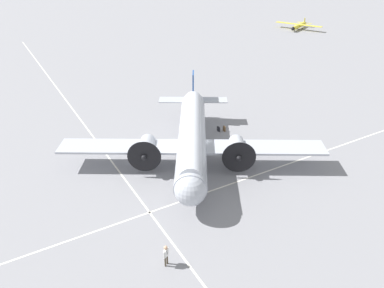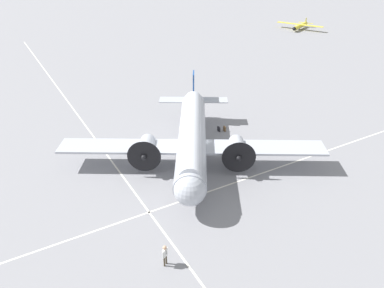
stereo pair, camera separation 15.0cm
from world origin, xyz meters
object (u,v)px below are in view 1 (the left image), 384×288
Objects in this scene: suitcase_upright_spare at (224,129)px; crew_foreground at (166,253)px; airliner_main at (192,138)px; suitcase_near_door at (218,129)px; light_aircraft_distant at (299,26)px.

crew_foreground is at bearing 134.94° from suitcase_upright_spare.
airliner_main is 13.51m from crew_foreground.
suitcase_near_door is at bearing 156.49° from airliner_main.
airliner_main is 7.92m from suitcase_upright_spare.
airliner_main reaches higher than crew_foreground.
light_aircraft_distant is (40.42, -53.07, -1.70)m from airliner_main.
suitcase_upright_spare is at bearing 151.89° from airliner_main.
suitcase_near_door is 0.89× the size of suitcase_upright_spare.
airliner_main is at bearing 125.69° from suitcase_near_door.
crew_foreground is at bearing 136.73° from suitcase_near_door.
airliner_main is 2.12× the size of light_aircraft_distant.
crew_foreground reaches higher than suitcase_near_door.
suitcase_upright_spare is (-0.34, -0.57, 0.04)m from suitcase_near_door.
airliner_main is 35.81× the size of suitcase_upright_spare.
crew_foreground is at bearing -6.49° from airliner_main.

